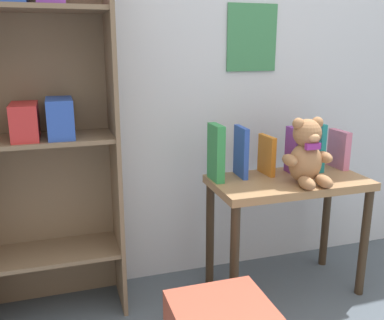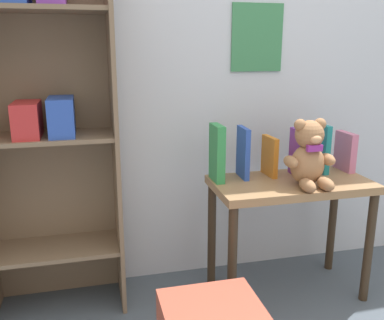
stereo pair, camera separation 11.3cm
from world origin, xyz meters
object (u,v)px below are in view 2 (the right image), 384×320
object	(u,v)px
display_table	(290,200)
book_standing_green	(217,153)
book_standing_pink	(345,151)
book_standing_blue	(243,153)
book_standing_teal	(320,148)
book_standing_orange	(270,156)
bookshelf_side	(46,116)
book_standing_purple	(298,152)
teddy_bear	(309,156)

from	to	relation	value
display_table	book_standing_green	xyz separation A→B (m)	(-0.33, 0.09, 0.22)
display_table	book_standing_pink	world-z (taller)	book_standing_pink
book_standing_blue	book_standing_teal	bearing A→B (deg)	2.46
book_standing_green	book_standing_pink	size ratio (longest dim) A/B	1.36
display_table	book_standing_orange	bearing A→B (deg)	122.39
display_table	book_standing_green	world-z (taller)	book_standing_green
bookshelf_side	display_table	world-z (taller)	bookshelf_side
book_standing_purple	book_standing_teal	world-z (taller)	book_standing_teal
book_standing_teal	book_standing_green	bearing A→B (deg)	-177.81
teddy_bear	book_standing_blue	distance (m)	0.30
book_standing_blue	book_standing_orange	world-z (taller)	book_standing_blue
bookshelf_side	book_standing_orange	distance (m)	1.01
teddy_bear	book_standing_orange	size ratio (longest dim) A/B	1.59
bookshelf_side	book_standing_blue	world-z (taller)	bookshelf_side
book_standing_green	display_table	bearing A→B (deg)	-14.96
book_standing_teal	book_standing_pink	bearing A→B (deg)	-3.74
bookshelf_side	book_standing_purple	size ratio (longest dim) A/B	7.15
display_table	book_standing_green	distance (m)	0.41
book_standing_teal	book_standing_pink	xyz separation A→B (m)	(0.13, -0.01, -0.02)
display_table	book_standing_orange	size ratio (longest dim) A/B	3.87
display_table	book_standing_orange	world-z (taller)	book_standing_orange
book_standing_orange	book_standing_pink	bearing A→B (deg)	-3.28
book_standing_blue	book_standing_pink	distance (m)	0.53
display_table	teddy_bear	size ratio (longest dim) A/B	2.44
bookshelf_side	book_standing_pink	world-z (taller)	bookshelf_side
book_standing_purple	book_standing_blue	bearing A→B (deg)	175.32
display_table	book_standing_pink	size ratio (longest dim) A/B	3.81
bookshelf_side	book_standing_pink	bearing A→B (deg)	-3.64
book_standing_pink	bookshelf_side	bearing A→B (deg)	175.05
book_standing_green	book_standing_pink	distance (m)	0.66
teddy_bear	book_standing_pink	world-z (taller)	teddy_bear
book_standing_orange	book_standing_pink	size ratio (longest dim) A/B	0.99
bookshelf_side	book_standing_green	xyz separation A→B (m)	(0.72, -0.10, -0.18)
book_standing_blue	book_standing_orange	distance (m)	0.13
book_standing_teal	book_standing_pink	size ratio (longest dim) A/B	1.24
book_standing_pink	book_standing_orange	bearing A→B (deg)	177.74
bookshelf_side	teddy_bear	bearing A→B (deg)	-13.47
book_standing_teal	book_standing_purple	bearing A→B (deg)	-169.61
bookshelf_side	book_standing_teal	world-z (taller)	bookshelf_side
display_table	teddy_bear	world-z (taller)	teddy_bear
book_standing_green	book_standing_orange	bearing A→B (deg)	3.55
bookshelf_side	book_standing_purple	world-z (taller)	bookshelf_side
bookshelf_side	book_standing_orange	bearing A→B (deg)	-4.71
bookshelf_side	book_standing_purple	distance (m)	1.14
book_standing_blue	book_standing_orange	xyz separation A→B (m)	(0.13, -0.00, -0.02)
book_standing_blue	bookshelf_side	bearing A→B (deg)	177.27
display_table	book_standing_blue	xyz separation A→B (m)	(-0.20, 0.11, 0.21)
teddy_bear	book_standing_pink	bearing A→B (deg)	30.63
book_standing_green	book_standing_pink	world-z (taller)	book_standing_green
display_table	book_standing_teal	xyz separation A→B (m)	(0.20, 0.11, 0.21)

